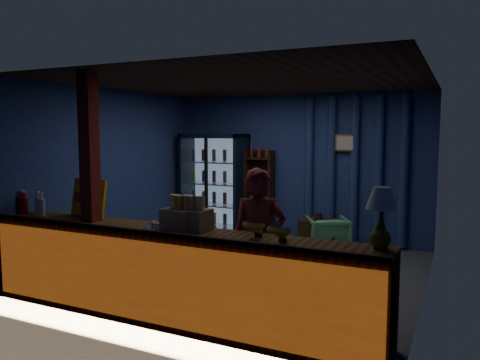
# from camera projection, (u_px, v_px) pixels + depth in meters

# --- Properties ---
(ground) EXTENTS (4.60, 4.60, 0.00)m
(ground) POSITION_uv_depth(u_px,v_px,m) (248.00, 271.00, 6.55)
(ground) COLOR #515154
(ground) RESTS_ON ground
(room_walls) EXTENTS (4.60, 4.60, 4.60)m
(room_walls) POSITION_uv_depth(u_px,v_px,m) (248.00, 159.00, 6.39)
(room_walls) COLOR navy
(room_walls) RESTS_ON ground
(counter) EXTENTS (4.40, 0.57, 0.99)m
(counter) POSITION_uv_depth(u_px,v_px,m) (171.00, 275.00, 4.79)
(counter) COLOR brown
(counter) RESTS_ON ground
(support_post) EXTENTS (0.16, 0.16, 2.60)m
(support_post) POSITION_uv_depth(u_px,v_px,m) (91.00, 190.00, 5.16)
(support_post) COLOR maroon
(support_post) RESTS_ON ground
(beverage_cooler) EXTENTS (1.20, 0.62, 1.90)m
(beverage_cooler) POSITION_uv_depth(u_px,v_px,m) (216.00, 185.00, 8.84)
(beverage_cooler) COLOR black
(beverage_cooler) RESTS_ON ground
(bottle_shelf) EXTENTS (0.50, 0.28, 1.60)m
(bottle_shelf) POSITION_uv_depth(u_px,v_px,m) (260.00, 194.00, 8.62)
(bottle_shelf) COLOR #361B11
(bottle_shelf) RESTS_ON ground
(curtain_folds) EXTENTS (1.74, 0.14, 2.50)m
(curtain_folds) POSITION_uv_depth(u_px,v_px,m) (355.00, 170.00, 7.91)
(curtain_folds) COLOR navy
(curtain_folds) RESTS_ON room_walls
(framed_picture) EXTENTS (0.36, 0.04, 0.28)m
(framed_picture) POSITION_uv_depth(u_px,v_px,m) (346.00, 143.00, 7.89)
(framed_picture) COLOR #B7922D
(framed_picture) RESTS_ON room_walls
(shopkeeper) EXTENTS (0.67, 0.55, 1.57)m
(shopkeeper) POSITION_uv_depth(u_px,v_px,m) (258.00, 243.00, 4.90)
(shopkeeper) COLOR maroon
(shopkeeper) RESTS_ON ground
(green_chair) EXTENTS (0.85, 0.85, 0.58)m
(green_chair) POSITION_uv_depth(u_px,v_px,m) (327.00, 235.00, 7.50)
(green_chair) COLOR #5CB977
(green_chair) RESTS_ON ground
(side_table) EXTENTS (0.61, 0.46, 0.64)m
(side_table) POSITION_uv_depth(u_px,v_px,m) (319.00, 236.00, 7.53)
(side_table) COLOR #361B11
(side_table) RESTS_ON ground
(yellow_sign) EXTENTS (0.56, 0.19, 0.44)m
(yellow_sign) POSITION_uv_depth(u_px,v_px,m) (89.00, 198.00, 5.48)
(yellow_sign) COLOR yellow
(yellow_sign) RESTS_ON counter
(soda_bottles) EXTENTS (0.51, 0.16, 0.27)m
(soda_bottles) POSITION_uv_depth(u_px,v_px,m) (32.00, 205.00, 5.67)
(soda_bottles) COLOR #BB0C0C
(soda_bottles) RESTS_ON counter
(snack_box_left) EXTENTS (0.39, 0.34, 0.36)m
(snack_box_left) POSITION_uv_depth(u_px,v_px,m) (181.00, 218.00, 4.72)
(snack_box_left) COLOR #A1814E
(snack_box_left) RESTS_ON counter
(snack_box_centre) EXTENTS (0.34, 0.29, 0.35)m
(snack_box_centre) POSITION_uv_depth(u_px,v_px,m) (193.00, 218.00, 4.71)
(snack_box_centre) COLOR #A1814E
(snack_box_centre) RESTS_ON counter
(pastry_tray) EXTENTS (0.41, 0.41, 0.07)m
(pastry_tray) POSITION_uv_depth(u_px,v_px,m) (163.00, 226.00, 4.84)
(pastry_tray) COLOR silver
(pastry_tray) RESTS_ON counter
(banana_bunches) EXTENTS (0.54, 0.31, 0.18)m
(banana_bunches) POSITION_uv_depth(u_px,v_px,m) (269.00, 231.00, 4.28)
(banana_bunches) COLOR yellow
(banana_bunches) RESTS_ON counter
(table_lamp) EXTENTS (0.27, 0.27, 0.53)m
(table_lamp) POSITION_uv_depth(u_px,v_px,m) (382.00, 201.00, 3.94)
(table_lamp) COLOR black
(table_lamp) RESTS_ON counter
(pineapple) EXTENTS (0.18, 0.18, 0.30)m
(pineapple) POSITION_uv_depth(u_px,v_px,m) (380.00, 235.00, 3.94)
(pineapple) COLOR brown
(pineapple) RESTS_ON counter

